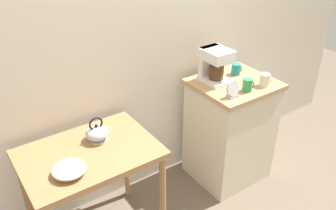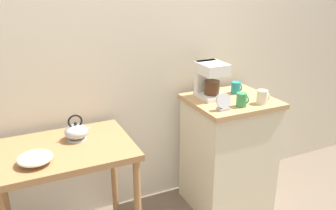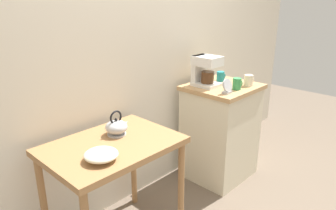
{
  "view_description": "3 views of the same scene",
  "coord_description": "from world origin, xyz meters",
  "px_view_note": "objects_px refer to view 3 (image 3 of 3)",
  "views": [
    {
      "loc": [
        -1.2,
        -1.74,
        2.08
      ],
      "look_at": [
        -0.06,
        -0.1,
        0.93
      ],
      "focal_mm": 38.36,
      "sensor_mm": 36.0,
      "label": 1
    },
    {
      "loc": [
        -0.84,
        -2.03,
        1.73
      ],
      "look_at": [
        0.08,
        -0.07,
        0.93
      ],
      "focal_mm": 38.12,
      "sensor_mm": 36.0,
      "label": 2
    },
    {
      "loc": [
        -1.64,
        -1.5,
        1.62
      ],
      "look_at": [
        -0.16,
        -0.1,
        0.91
      ],
      "focal_mm": 33.66,
      "sensor_mm": 36.0,
      "label": 3
    }
  ],
  "objects_px": {
    "bowl_stoneware": "(101,155)",
    "mug_tall_green": "(237,84)",
    "coffee_maker": "(205,70)",
    "mug_small_cream": "(249,80)",
    "teakettle": "(117,127)",
    "table_clock": "(227,87)",
    "mug_dark_teal": "(221,76)"
  },
  "relations": [
    {
      "from": "bowl_stoneware",
      "to": "mug_tall_green",
      "type": "relative_size",
      "value": 1.99
    },
    {
      "from": "coffee_maker",
      "to": "mug_small_cream",
      "type": "height_order",
      "value": "coffee_maker"
    },
    {
      "from": "bowl_stoneware",
      "to": "teakettle",
      "type": "height_order",
      "value": "teakettle"
    },
    {
      "from": "teakettle",
      "to": "mug_small_cream",
      "type": "relative_size",
      "value": 1.84
    },
    {
      "from": "mug_tall_green",
      "to": "table_clock",
      "type": "distance_m",
      "value": 0.15
    },
    {
      "from": "table_clock",
      "to": "mug_small_cream",
      "type": "bearing_deg",
      "value": -1.18
    },
    {
      "from": "coffee_maker",
      "to": "mug_small_cream",
      "type": "xyz_separation_m",
      "value": [
        0.26,
        -0.28,
        -0.09
      ]
    },
    {
      "from": "mug_small_cream",
      "to": "mug_dark_teal",
      "type": "relative_size",
      "value": 1.1
    },
    {
      "from": "mug_small_cream",
      "to": "mug_dark_teal",
      "type": "xyz_separation_m",
      "value": [
        -0.03,
        0.27,
        -0.0
      ]
    },
    {
      "from": "coffee_maker",
      "to": "mug_small_cream",
      "type": "distance_m",
      "value": 0.39
    },
    {
      "from": "teakettle",
      "to": "mug_dark_teal",
      "type": "height_order",
      "value": "mug_dark_teal"
    },
    {
      "from": "table_clock",
      "to": "mug_tall_green",
      "type": "bearing_deg",
      "value": 2.45
    },
    {
      "from": "bowl_stoneware",
      "to": "mug_tall_green",
      "type": "xyz_separation_m",
      "value": [
        1.35,
        -0.01,
        0.14
      ]
    },
    {
      "from": "teakettle",
      "to": "mug_dark_teal",
      "type": "distance_m",
      "value": 1.22
    },
    {
      "from": "bowl_stoneware",
      "to": "mug_small_cream",
      "type": "xyz_separation_m",
      "value": [
        1.52,
        -0.03,
        0.14
      ]
    },
    {
      "from": "coffee_maker",
      "to": "table_clock",
      "type": "distance_m",
      "value": 0.3
    },
    {
      "from": "teakettle",
      "to": "coffee_maker",
      "type": "bearing_deg",
      "value": 2.61
    },
    {
      "from": "teakettle",
      "to": "mug_tall_green",
      "type": "bearing_deg",
      "value": -11.65
    },
    {
      "from": "mug_small_cream",
      "to": "table_clock",
      "type": "height_order",
      "value": "table_clock"
    },
    {
      "from": "mug_dark_teal",
      "to": "coffee_maker",
      "type": "bearing_deg",
      "value": 176.65
    },
    {
      "from": "bowl_stoneware",
      "to": "table_clock",
      "type": "relative_size",
      "value": 1.61
    },
    {
      "from": "coffee_maker",
      "to": "mug_dark_teal",
      "type": "relative_size",
      "value": 2.96
    },
    {
      "from": "mug_dark_teal",
      "to": "mug_small_cream",
      "type": "bearing_deg",
      "value": -83.54
    },
    {
      "from": "teakettle",
      "to": "mug_dark_teal",
      "type": "bearing_deg",
      "value": 1.5
    },
    {
      "from": "bowl_stoneware",
      "to": "mug_small_cream",
      "type": "height_order",
      "value": "mug_small_cream"
    },
    {
      "from": "mug_dark_teal",
      "to": "table_clock",
      "type": "distance_m",
      "value": 0.39
    },
    {
      "from": "bowl_stoneware",
      "to": "table_clock",
      "type": "distance_m",
      "value": 1.21
    },
    {
      "from": "teakettle",
      "to": "table_clock",
      "type": "height_order",
      "value": "table_clock"
    },
    {
      "from": "mug_tall_green",
      "to": "table_clock",
      "type": "relative_size",
      "value": 0.81
    },
    {
      "from": "bowl_stoneware",
      "to": "coffee_maker",
      "type": "height_order",
      "value": "coffee_maker"
    },
    {
      "from": "mug_small_cream",
      "to": "table_clock",
      "type": "bearing_deg",
      "value": 178.82
    },
    {
      "from": "mug_tall_green",
      "to": "mug_dark_teal",
      "type": "xyz_separation_m",
      "value": [
        0.13,
        0.26,
        -0.0
      ]
    }
  ]
}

